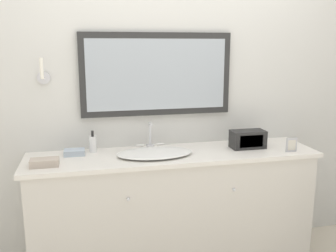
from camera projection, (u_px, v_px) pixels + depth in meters
The scene contains 8 objects.
wall_back at pixel (165, 91), 2.86m from camera, with size 8.00×0.18×2.55m.
vanity_counter at pixel (174, 209), 2.77m from camera, with size 2.08×0.52×0.87m.
sink_basin at pixel (155, 152), 2.62m from camera, with size 0.53×0.37×0.20m.
soap_bottle at pixel (93, 143), 2.69m from camera, with size 0.05×0.05×0.16m.
appliance_box at pixel (248, 139), 2.80m from camera, with size 0.25×0.13×0.13m.
picture_frame at pixel (291, 145), 2.70m from camera, with size 0.08×0.01×0.10m.
hand_towel_near_sink at pixel (44, 162), 2.38m from camera, with size 0.18×0.10×0.05m.
hand_towel_far_corner at pixel (74, 152), 2.62m from camera, with size 0.14×0.10×0.04m.
Camera 1 is at (-0.63, -2.24, 1.62)m, focal length 40.00 mm.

